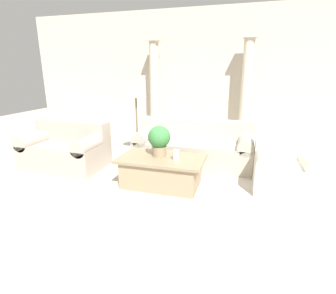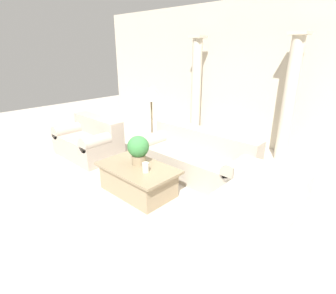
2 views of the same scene
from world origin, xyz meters
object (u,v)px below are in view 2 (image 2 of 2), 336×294
(sofa_long, at_px, (196,157))
(armchair, at_px, (260,205))
(loveseat, at_px, (90,140))
(coffee_table, at_px, (138,179))
(floor_lamp, at_px, (151,97))
(potted_plant, at_px, (138,149))

(sofa_long, xyz_separation_m, armchair, (1.53, -0.68, 0.01))
(loveseat, bearing_deg, coffee_table, -9.66)
(sofa_long, xyz_separation_m, coffee_table, (-0.27, -1.15, -0.10))
(sofa_long, xyz_separation_m, loveseat, (-2.22, -0.82, 0.01))
(coffee_table, bearing_deg, sofa_long, 76.61)
(sofa_long, height_order, floor_lamp, floor_lamp)
(potted_plant, distance_m, armchair, 1.94)
(sofa_long, distance_m, floor_lamp, 1.51)
(coffee_table, height_order, armchair, armchair)
(floor_lamp, bearing_deg, coffee_table, -52.68)
(potted_plant, relative_size, armchair, 0.52)
(loveseat, xyz_separation_m, armchair, (3.76, 0.13, -0.00))
(potted_plant, bearing_deg, coffee_table, -54.11)
(potted_plant, distance_m, floor_lamp, 1.48)
(loveseat, xyz_separation_m, potted_plant, (1.89, -0.25, 0.37))
(floor_lamp, bearing_deg, armchair, -14.68)
(coffee_table, distance_m, armchair, 1.87)
(sofa_long, bearing_deg, armchair, -24.04)
(loveseat, relative_size, coffee_table, 1.12)
(potted_plant, xyz_separation_m, floor_lamp, (-0.83, 1.08, 0.57))
(coffee_table, height_order, potted_plant, potted_plant)
(potted_plant, bearing_deg, floor_lamp, 127.44)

